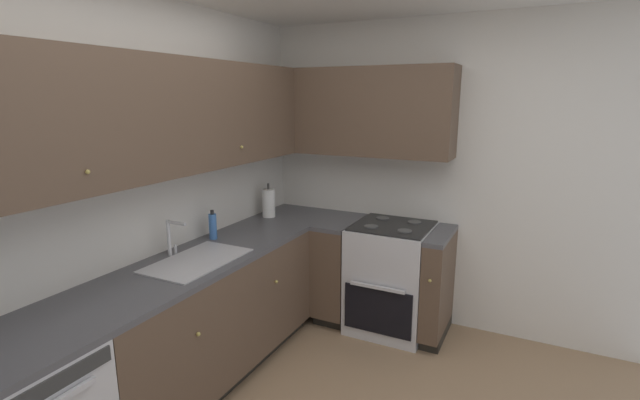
# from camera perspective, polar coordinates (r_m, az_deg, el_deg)

# --- Properties ---
(wall_back) EXTENTS (4.02, 0.05, 2.52)m
(wall_back) POSITION_cam_1_polar(r_m,az_deg,el_deg) (2.92, -25.53, -1.13)
(wall_back) COLOR silver
(wall_back) RESTS_ON ground_plane
(wall_right) EXTENTS (0.05, 3.15, 2.52)m
(wall_right) POSITION_cam_1_polar(r_m,az_deg,el_deg) (3.83, 15.40, 2.74)
(wall_right) COLOR silver
(wall_right) RESTS_ON ground_plane
(lower_cabinets_back) EXTENTS (1.86, 0.62, 0.85)m
(lower_cabinets_back) POSITION_cam_1_polar(r_m,az_deg,el_deg) (3.25, -14.28, -14.48)
(lower_cabinets_back) COLOR brown
(lower_cabinets_back) RESTS_ON ground_plane
(countertop_back) EXTENTS (3.07, 0.60, 0.03)m
(countertop_back) POSITION_cam_1_polar(r_m,az_deg,el_deg) (3.08, -14.71, -7.24)
(countertop_back) COLOR #4C4C51
(countertop_back) RESTS_ON lower_cabinets_back
(lower_cabinets_right) EXTENTS (0.62, 1.07, 0.85)m
(lower_cabinets_right) POSITION_cam_1_polar(r_m,az_deg,el_deg) (3.88, 6.54, -9.51)
(lower_cabinets_right) COLOR brown
(lower_cabinets_right) RESTS_ON ground_plane
(countertop_right) EXTENTS (0.60, 1.07, 0.03)m
(countertop_right) POSITION_cam_1_polar(r_m,az_deg,el_deg) (3.74, 6.70, -3.31)
(countertop_right) COLOR #4C4C51
(countertop_right) RESTS_ON lower_cabinets_right
(oven_range) EXTENTS (0.68, 0.62, 1.03)m
(oven_range) POSITION_cam_1_polar(r_m,az_deg,el_deg) (3.84, 8.97, -9.49)
(oven_range) COLOR silver
(oven_range) RESTS_ON ground_plane
(upper_cabinets_back) EXTENTS (2.75, 0.34, 0.71)m
(upper_cabinets_back) POSITION_cam_1_polar(r_m,az_deg,el_deg) (2.88, -20.01, 9.77)
(upper_cabinets_back) COLOR brown
(upper_cabinets_right) EXTENTS (0.32, 1.61, 0.71)m
(upper_cabinets_right) POSITION_cam_1_polar(r_m,az_deg,el_deg) (3.81, 4.47, 11.05)
(upper_cabinets_right) COLOR brown
(sink) EXTENTS (0.66, 0.40, 0.10)m
(sink) POSITION_cam_1_polar(r_m,az_deg,el_deg) (3.02, -15.15, -8.14)
(sink) COLOR #B7B7BC
(sink) RESTS_ON countertop_back
(faucet) EXTENTS (0.07, 0.16, 0.24)m
(faucet) POSITION_cam_1_polar(r_m,az_deg,el_deg) (3.10, -18.20, -4.20)
(faucet) COLOR silver
(faucet) RESTS_ON countertop_back
(soap_bottle) EXTENTS (0.06, 0.06, 0.22)m
(soap_bottle) POSITION_cam_1_polar(r_m,az_deg,el_deg) (3.40, -13.36, -3.22)
(soap_bottle) COLOR #3F72BF
(soap_bottle) RESTS_ON countertop_back
(paper_towel_roll) EXTENTS (0.11, 0.11, 0.30)m
(paper_towel_roll) POSITION_cam_1_polar(r_m,az_deg,el_deg) (3.94, -6.49, -0.37)
(paper_towel_roll) COLOR white
(paper_towel_roll) RESTS_ON countertop_back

